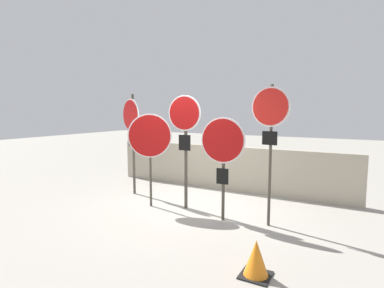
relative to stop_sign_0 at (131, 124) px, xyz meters
name	(u,v)px	position (x,y,z in m)	size (l,w,h in m)	color
ground_plane	(191,208)	(1.85, -0.27, -1.79)	(40.00, 40.00, 0.00)	gray
fence_back	(224,168)	(1.85, 1.57, -1.21)	(6.66, 0.12, 1.17)	#A89E89
stop_sign_0	(131,124)	(0.00, 0.00, 0.00)	(0.75, 0.34, 2.52)	#474238
stop_sign_1	(150,139)	(1.03, -0.62, -0.29)	(0.84, 0.50, 2.05)	#474238
stop_sign_2	(185,128)	(1.76, -0.36, -0.03)	(0.75, 0.14, 2.44)	#474238
stop_sign_3	(223,147)	(2.75, -0.65, -0.36)	(0.87, 0.14, 1.99)	#474238
stop_sign_4	(270,121)	(3.58, -0.49, 0.14)	(0.70, 0.15, 2.57)	#474238
traffic_cone_0	(256,259)	(3.90, -2.23, -1.56)	(0.38, 0.38, 0.48)	black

